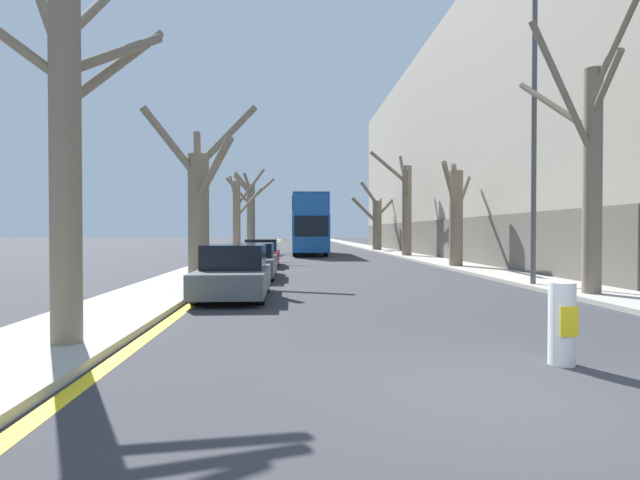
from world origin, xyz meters
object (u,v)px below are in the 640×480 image
double_decker_bus (309,222)px  parked_car_0 (234,273)px  parked_car_2 (262,253)px  street_tree_right_3 (376,221)px  street_tree_right_0 (590,164)px  street_tree_right_1 (456,214)px  street_tree_left_3 (250,211)px  street_tree_left_0 (68,133)px  parked_car_1 (252,261)px  street_tree_right_2 (406,206)px  traffic_bollard (562,323)px  street_tree_left_1 (200,200)px  street_tree_left_2 (238,216)px  lamp_post (531,125)px

double_decker_bus → parked_car_0: double_decker_bus is taller
parked_car_2 → street_tree_right_3: bearing=65.2°
street_tree_right_0 → street_tree_right_1: (0.04, 10.69, -0.92)m
street_tree_right_1 → parked_car_0: street_tree_right_1 is taller
street_tree_left_3 → street_tree_right_1: street_tree_left_3 is taller
street_tree_left_0 → street_tree_right_0: bearing=24.4°
street_tree_right_3 → parked_car_1: (-9.24, -26.27, -2.11)m
street_tree_right_0 → street_tree_right_2: street_tree_right_0 is taller
traffic_bollard → parked_car_1: bearing=111.7°
street_tree_left_1 → parked_car_2: street_tree_left_1 is taller
street_tree_right_2 → parked_car_2: street_tree_right_2 is taller
street_tree_left_2 → street_tree_right_0: bearing=-58.4°
double_decker_bus → street_tree_left_2: bearing=-120.9°
parked_car_1 → street_tree_right_0: bearing=-33.9°
street_tree_left_1 → street_tree_left_0: bearing=-89.2°
parked_car_0 → parked_car_1: parked_car_0 is taller
street_tree_right_2 → traffic_bollard: street_tree_right_2 is taller
street_tree_right_3 → lamp_post: (-0.37, -30.09, 2.27)m
parked_car_0 → street_tree_right_0: bearing=-3.3°
street_tree_left_0 → parked_car_1: (1.80, 11.23, -2.55)m
street_tree_left_2 → street_tree_right_2: street_tree_right_2 is taller
street_tree_right_3 → parked_car_2: street_tree_right_3 is taller
street_tree_left_1 → street_tree_right_2: (11.28, 14.87, 0.60)m
street_tree_right_0 → parked_car_2: size_ratio=1.73×
street_tree_right_3 → traffic_bollard: (-4.24, -38.83, -2.20)m
street_tree_right_0 → traffic_bollard: 8.19m
street_tree_right_3 → street_tree_right_1: bearing=-89.8°
street_tree_left_0 → street_tree_right_3: 39.10m
street_tree_right_0 → parked_car_1: 11.53m
street_tree_right_0 → lamp_post: lamp_post is taller
street_tree_left_2 → street_tree_right_0: (10.99, -17.84, 0.81)m
double_decker_bus → street_tree_left_3: bearing=138.8°
street_tree_left_0 → traffic_bollard: street_tree_left_0 is taller
street_tree_left_3 → lamp_post: lamp_post is taller
street_tree_left_0 → street_tree_left_2: bearing=89.8°
street_tree_left_2 → street_tree_right_1: 13.15m
parked_car_0 → street_tree_left_3: bearing=93.9°
parked_car_0 → lamp_post: (8.87, 1.88, 4.36)m
street_tree_right_0 → traffic_bollard: bearing=-124.0°
street_tree_left_3 → traffic_bollard: size_ratio=6.33×
street_tree_left_2 → double_decker_bus: street_tree_left_2 is taller
street_tree_left_2 → street_tree_right_0: 20.97m
street_tree_left_1 → double_decker_bus: 19.61m
street_tree_right_2 → street_tree_right_1: bearing=-90.1°
street_tree_left_3 → street_tree_right_3: bearing=14.5°
street_tree_right_3 → traffic_bollard: bearing=-96.2°
parked_car_1 → parked_car_2: 6.30m
street_tree_right_2 → parked_car_1: street_tree_right_2 is taller
parked_car_0 → traffic_bollard: (5.00, -6.86, -0.12)m
parked_car_1 → street_tree_left_0: bearing=-99.1°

